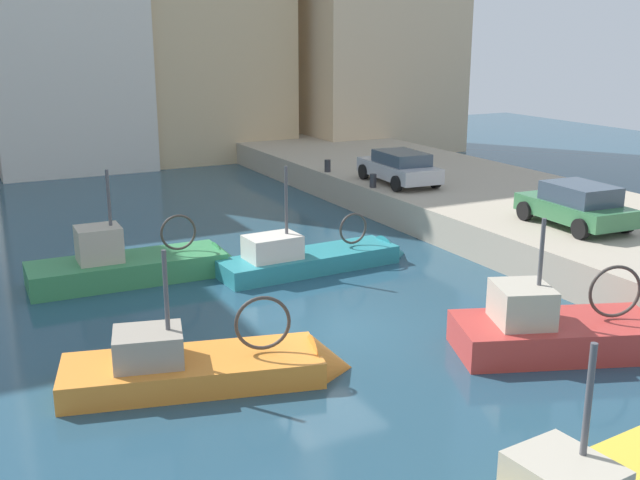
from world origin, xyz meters
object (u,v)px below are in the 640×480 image
Objects in this scene: parked_car_silver at (399,167)px; parked_car_green at (576,205)px; mooring_bollard_north at (328,166)px; mooring_bollard_mid at (373,181)px; fishing_boat_teal at (318,265)px; fishing_boat_green at (140,275)px; fishing_boat_orange at (212,377)px; fishing_boat_red at (569,346)px.

parked_car_green reaches higher than parked_car_silver.
parked_car_silver is 8.79m from parked_car_green.
parked_car_green is 7.19× the size of mooring_bollard_north.
fishing_boat_teal is at bearing -134.47° from mooring_bollard_mid.
fishing_boat_green reaches higher than fishing_boat_teal.
parked_car_silver is 1.10× the size of parked_car_green.
fishing_boat_orange is 7.73m from fishing_boat_green.
parked_car_silver is (6.62, 5.52, 1.79)m from fishing_boat_teal.
fishing_boat_teal is at bearing 47.39° from fishing_boat_orange.
fishing_boat_red is 12.67m from fishing_boat_green.
fishing_boat_teal is at bearing -140.15° from parked_car_silver.
mooring_bollard_mid and mooring_bollard_north have the same top height.
mooring_bollard_mid is at bearing 45.53° from fishing_boat_teal.
fishing_boat_red reaches higher than parked_car_silver.
fishing_boat_red is at bearing -106.78° from parked_car_silver.
fishing_boat_teal is 1.03× the size of fishing_boat_orange.
parked_car_silver reaches higher than mooring_bollard_mid.
fishing_boat_green is 13.25m from mooring_bollard_north.
fishing_boat_orange reaches higher than mooring_bollard_mid.
fishing_boat_orange is 11.86× the size of mooring_bollard_north.
fishing_boat_orange is 1.50× the size of parked_car_silver.
fishing_boat_green is at bearing 127.59° from fishing_boat_red.
fishing_boat_green is (-7.73, 10.04, -0.01)m from fishing_boat_red.
fishing_boat_teal is 12.24× the size of mooring_bollard_mid.
fishing_boat_green is (0.36, 7.72, 0.02)m from fishing_boat_orange.
parked_car_green is (13.47, 3.02, 1.82)m from fishing_boat_orange.
mooring_bollard_north is at bearing 36.48° from fishing_boat_green.
fishing_boat_teal is 7.62m from mooring_bollard_mid.
parked_car_green is at bearing -22.34° from fishing_boat_teal.
fishing_boat_orange is at bearing -125.17° from mooring_bollard_north.
parked_car_silver is at bearing 73.22° from fishing_boat_red.
mooring_bollard_north is at bearing 54.83° from fishing_boat_orange.
parked_car_silver is at bearing 18.52° from fishing_boat_green.
parked_car_silver is 4.09m from mooring_bollard_north.
fishing_boat_red reaches higher than parked_car_green.
fishing_boat_green is at bearing 164.17° from fishing_boat_teal.
fishing_boat_orange is at bearing 164.02° from fishing_boat_red.
fishing_boat_teal reaches higher than mooring_bollard_north.
fishing_boat_orange is 19.08m from mooring_bollard_north.
fishing_boat_orange is at bearing -133.49° from mooring_bollard_mid.
parked_car_green is (1.14, -8.71, 0.02)m from parked_car_silver.
fishing_boat_green is 12.06× the size of mooring_bollard_north.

